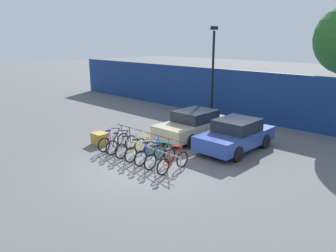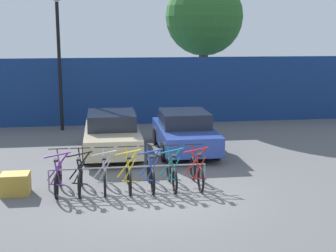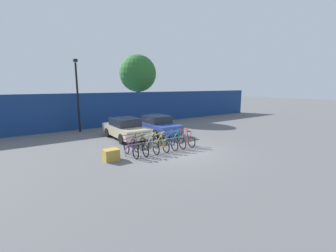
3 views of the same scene
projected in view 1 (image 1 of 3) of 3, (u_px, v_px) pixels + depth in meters
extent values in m
plane|color=#59595B|center=(144.00, 168.00, 12.65)|extent=(120.00, 120.00, 0.00)
cube|color=navy|center=(266.00, 98.00, 18.88)|extent=(36.00, 0.16, 2.97)
cylinder|color=gray|center=(143.00, 146.00, 13.48)|extent=(4.13, 0.04, 0.04)
cylinder|color=gray|center=(113.00, 141.00, 14.94)|extent=(0.04, 0.04, 0.55)
cylinder|color=gray|center=(181.00, 165.00, 12.17)|extent=(0.04, 0.04, 0.55)
torus|color=black|center=(104.00, 145.00, 14.29)|extent=(0.06, 0.66, 0.66)
torus|color=black|center=(123.00, 140.00, 15.02)|extent=(0.06, 0.66, 0.66)
cylinder|color=#752D99|center=(116.00, 135.00, 14.68)|extent=(0.60, 0.04, 0.76)
cylinder|color=#752D99|center=(115.00, 128.00, 14.56)|extent=(0.68, 0.04, 0.16)
cylinder|color=#752D99|center=(110.00, 138.00, 14.46)|extent=(0.14, 0.04, 0.63)
cylinder|color=#752D99|center=(107.00, 138.00, 14.31)|extent=(0.32, 0.03, 0.58)
cylinder|color=#752D99|center=(108.00, 144.00, 14.43)|extent=(0.40, 0.03, 0.08)
cylinder|color=#752D99|center=(122.00, 133.00, 14.90)|extent=(0.12, 0.04, 0.69)
cylinder|color=black|center=(121.00, 125.00, 14.77)|extent=(0.52, 0.03, 0.03)
cube|color=black|center=(108.00, 131.00, 14.31)|extent=(0.10, 0.22, 0.05)
torus|color=black|center=(112.00, 148.00, 13.91)|extent=(0.06, 0.66, 0.66)
torus|color=black|center=(131.00, 142.00, 14.64)|extent=(0.06, 0.66, 0.66)
cylinder|color=black|center=(124.00, 137.00, 14.30)|extent=(0.60, 0.04, 0.76)
cylinder|color=black|center=(123.00, 131.00, 14.19)|extent=(0.68, 0.04, 0.16)
cylinder|color=black|center=(118.00, 140.00, 14.09)|extent=(0.14, 0.04, 0.63)
cylinder|color=black|center=(114.00, 141.00, 13.94)|extent=(0.32, 0.03, 0.58)
cylinder|color=black|center=(116.00, 147.00, 14.06)|extent=(0.40, 0.03, 0.08)
cylinder|color=black|center=(130.00, 135.00, 14.52)|extent=(0.12, 0.04, 0.69)
cylinder|color=black|center=(129.00, 127.00, 14.40)|extent=(0.52, 0.03, 0.03)
cube|color=black|center=(116.00, 133.00, 13.93)|extent=(0.10, 0.22, 0.05)
torus|color=black|center=(121.00, 151.00, 13.49)|extent=(0.06, 0.66, 0.66)
torus|color=black|center=(140.00, 145.00, 14.22)|extent=(0.06, 0.66, 0.66)
cylinder|color=#B7B7BC|center=(133.00, 140.00, 13.88)|extent=(0.60, 0.04, 0.76)
cylinder|color=#B7B7BC|center=(132.00, 133.00, 13.77)|extent=(0.68, 0.04, 0.16)
cylinder|color=#B7B7BC|center=(127.00, 143.00, 13.67)|extent=(0.14, 0.04, 0.63)
cylinder|color=#B7B7BC|center=(124.00, 144.00, 13.52)|extent=(0.32, 0.03, 0.58)
cylinder|color=#B7B7BC|center=(125.00, 151.00, 13.64)|extent=(0.40, 0.03, 0.08)
cylinder|color=#B7B7BC|center=(139.00, 138.00, 14.10)|extent=(0.12, 0.04, 0.69)
cylinder|color=black|center=(138.00, 130.00, 13.98)|extent=(0.52, 0.03, 0.03)
cube|color=black|center=(125.00, 136.00, 13.51)|extent=(0.10, 0.22, 0.05)
torus|color=black|center=(131.00, 155.00, 13.07)|extent=(0.06, 0.66, 0.66)
torus|color=black|center=(150.00, 149.00, 13.80)|extent=(0.06, 0.66, 0.66)
cylinder|color=yellow|center=(143.00, 143.00, 13.47)|extent=(0.60, 0.04, 0.76)
cylinder|color=yellow|center=(142.00, 136.00, 13.35)|extent=(0.68, 0.04, 0.16)
cylinder|color=yellow|center=(137.00, 147.00, 13.25)|extent=(0.14, 0.04, 0.63)
cylinder|color=yellow|center=(133.00, 147.00, 13.10)|extent=(0.32, 0.03, 0.58)
cylinder|color=yellow|center=(135.00, 154.00, 13.22)|extent=(0.40, 0.03, 0.08)
cylinder|color=yellow|center=(149.00, 141.00, 13.69)|extent=(0.12, 0.04, 0.69)
cylinder|color=black|center=(148.00, 133.00, 13.56)|extent=(0.52, 0.03, 0.03)
cube|color=black|center=(135.00, 139.00, 13.09)|extent=(0.10, 0.22, 0.05)
torus|color=black|center=(140.00, 158.00, 12.68)|extent=(0.06, 0.66, 0.66)
torus|color=black|center=(160.00, 152.00, 13.42)|extent=(0.06, 0.66, 0.66)
cylinder|color=#284CB7|center=(153.00, 146.00, 13.08)|extent=(0.60, 0.04, 0.76)
cylinder|color=#284CB7|center=(152.00, 139.00, 12.96)|extent=(0.68, 0.04, 0.16)
cylinder|color=#284CB7|center=(147.00, 150.00, 12.86)|extent=(0.14, 0.04, 0.63)
cylinder|color=#284CB7|center=(143.00, 150.00, 12.71)|extent=(0.32, 0.03, 0.58)
cylinder|color=#284CB7|center=(144.00, 158.00, 12.83)|extent=(0.40, 0.03, 0.08)
cylinder|color=#284CB7|center=(159.00, 144.00, 13.30)|extent=(0.12, 0.04, 0.69)
cylinder|color=black|center=(158.00, 136.00, 13.17)|extent=(0.52, 0.03, 0.03)
cube|color=black|center=(145.00, 142.00, 12.71)|extent=(0.10, 0.22, 0.05)
torus|color=black|center=(150.00, 162.00, 12.31)|extent=(0.06, 0.66, 0.66)
torus|color=black|center=(170.00, 155.00, 13.04)|extent=(0.06, 0.66, 0.66)
cylinder|color=#197A7F|center=(163.00, 150.00, 12.70)|extent=(0.60, 0.04, 0.76)
cylinder|color=#197A7F|center=(162.00, 142.00, 12.58)|extent=(0.68, 0.04, 0.16)
cylinder|color=#197A7F|center=(157.00, 153.00, 12.48)|extent=(0.14, 0.04, 0.63)
cylinder|color=#197A7F|center=(153.00, 154.00, 12.34)|extent=(0.32, 0.03, 0.58)
cylinder|color=#197A7F|center=(154.00, 161.00, 12.45)|extent=(0.40, 0.03, 0.08)
cylinder|color=#197A7F|center=(169.00, 147.00, 12.92)|extent=(0.12, 0.04, 0.69)
cylinder|color=black|center=(168.00, 139.00, 12.80)|extent=(0.52, 0.03, 0.03)
cube|color=black|center=(155.00, 145.00, 12.33)|extent=(0.10, 0.22, 0.05)
torus|color=black|center=(163.00, 167.00, 11.86)|extent=(0.06, 0.66, 0.66)
torus|color=black|center=(182.00, 159.00, 12.59)|extent=(0.06, 0.66, 0.66)
cylinder|color=red|center=(176.00, 154.00, 12.25)|extent=(0.60, 0.04, 0.76)
cylinder|color=red|center=(175.00, 146.00, 12.13)|extent=(0.68, 0.04, 0.16)
cylinder|color=red|center=(170.00, 158.00, 12.03)|extent=(0.14, 0.04, 0.63)
cylinder|color=red|center=(166.00, 158.00, 11.89)|extent=(0.32, 0.03, 0.58)
cylinder|color=red|center=(167.00, 166.00, 12.00)|extent=(0.40, 0.03, 0.08)
cylinder|color=red|center=(182.00, 151.00, 12.47)|extent=(0.12, 0.04, 0.69)
cylinder|color=black|center=(181.00, 142.00, 12.35)|extent=(0.52, 0.03, 0.03)
cube|color=black|center=(168.00, 149.00, 11.88)|extent=(0.10, 0.22, 0.05)
cube|color=#C1B28E|center=(194.00, 127.00, 16.25)|extent=(1.80, 4.20, 0.62)
cube|color=#1E232D|center=(195.00, 116.00, 16.18)|extent=(1.58, 1.93, 0.52)
cylinder|color=black|center=(196.00, 124.00, 17.73)|extent=(0.20, 0.64, 0.64)
cylinder|color=black|center=(222.00, 130.00, 16.59)|extent=(0.20, 0.64, 0.64)
cylinder|color=black|center=(164.00, 133.00, 16.04)|extent=(0.20, 0.64, 0.64)
cylinder|color=black|center=(191.00, 141.00, 14.89)|extent=(0.20, 0.64, 0.64)
cube|color=#2D479E|center=(235.00, 138.00, 14.50)|extent=(1.80, 3.96, 0.62)
cube|color=#1E232D|center=(237.00, 125.00, 14.43)|extent=(1.58, 1.82, 0.52)
cylinder|color=black|center=(233.00, 134.00, 15.94)|extent=(0.20, 0.64, 0.64)
cylinder|color=black|center=(265.00, 141.00, 14.80)|extent=(0.20, 0.64, 0.64)
cylinder|color=black|center=(204.00, 145.00, 14.34)|extent=(0.20, 0.64, 0.64)
cylinder|color=black|center=(237.00, 154.00, 13.20)|extent=(0.20, 0.64, 0.64)
cylinder|color=black|center=(213.00, 76.00, 19.95)|extent=(0.14, 0.14, 5.27)
cube|color=black|center=(214.00, 28.00, 19.23)|extent=(0.24, 0.44, 0.20)
cube|color=#B28C33|center=(100.00, 139.00, 15.36)|extent=(0.70, 0.56, 0.55)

